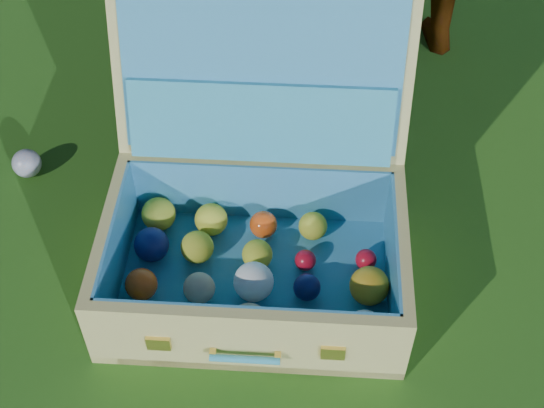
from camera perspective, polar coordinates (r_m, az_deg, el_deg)
The scene contains 3 objects.
ground at distance 1.96m, azimuth -4.08°, elevation -1.58°, with size 60.00×60.00×0.00m, color #215114.
stray_ball at distance 2.16m, azimuth -17.99°, elevation 2.93°, with size 0.08×0.08×0.08m, color teal.
suitcase at distance 1.75m, azimuth -1.24°, elevation -0.07°, with size 0.88×0.86×0.65m.
Camera 1 is at (0.70, -1.07, 1.48)m, focal length 50.00 mm.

